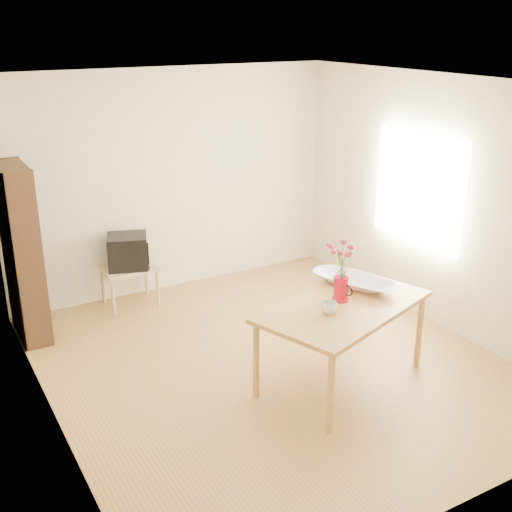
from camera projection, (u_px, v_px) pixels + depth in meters
room at (275, 234)px, 5.68m from camera, size 4.50×4.50×4.50m
table at (343, 312)px, 5.61m from camera, size 1.76×1.35×0.75m
tv_stand at (129, 273)px, 7.26m from camera, size 0.60×0.45×0.46m
bookshelf at (23, 259)px, 6.39m from camera, size 0.28×0.70×1.80m
pitcher at (341, 290)px, 5.64m from camera, size 0.15×0.22×0.22m
flowers at (342, 259)px, 5.54m from camera, size 0.25×0.25×0.36m
mug at (329, 308)px, 5.40m from camera, size 0.19×0.19×0.10m
bowl at (355, 261)px, 5.90m from camera, size 0.69×0.69×0.50m
teacup_a at (351, 266)px, 5.89m from camera, size 0.10×0.10×0.07m
teacup_b at (357, 264)px, 5.95m from camera, size 0.07×0.07×0.06m
television at (127, 251)px, 7.18m from camera, size 0.54×0.52×0.37m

